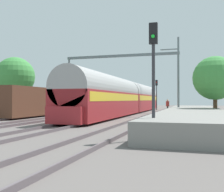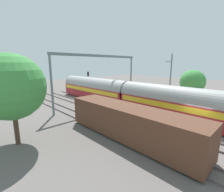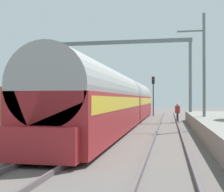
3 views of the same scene
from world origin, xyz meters
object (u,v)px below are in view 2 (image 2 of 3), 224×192
at_px(freight_car, 128,122).
at_px(railway_signal_far, 88,80).
at_px(catenary_gantry, 99,68).
at_px(passenger_train, 127,95).
at_px(person_crossing, 133,94).

bearing_deg(freight_car, railway_signal_far, 63.64).
bearing_deg(catenary_gantry, passenger_train, -64.97).
bearing_deg(person_crossing, freight_car, 93.00).
distance_m(passenger_train, freight_car, 10.15).
distance_m(freight_car, person_crossing, 15.26).
relative_size(passenger_train, catenary_gantry, 2.08).
bearing_deg(passenger_train, railway_signal_far, 81.31).
bearing_deg(catenary_gantry, freight_car, -117.94).
distance_m(passenger_train, catenary_gantry, 5.95).
bearing_deg(passenger_train, person_crossing, 28.35).
xyz_separation_m(freight_car, railway_signal_far, (9.54, 19.24, 1.67)).
relative_size(railway_signal_far, catenary_gantry, 0.31).
bearing_deg(person_crossing, passenger_train, 84.43).
xyz_separation_m(person_crossing, railway_signal_far, (-2.66, 10.07, 2.11)).
xyz_separation_m(passenger_train, freight_car, (-7.62, -6.69, -0.50)).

